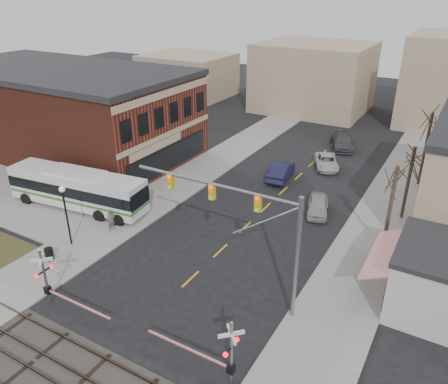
% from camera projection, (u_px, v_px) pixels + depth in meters
% --- Properties ---
extents(ground, '(160.00, 160.00, 0.00)m').
position_uv_depth(ground, '(173.00, 296.00, 27.94)').
color(ground, black).
rests_on(ground, ground).
extents(sidewalk_west, '(5.00, 60.00, 0.12)m').
position_uv_depth(sidewalk_west, '(210.00, 165.00, 47.79)').
color(sidewalk_west, gray).
rests_on(sidewalk_west, ground).
extents(sidewalk_east, '(5.00, 60.00, 0.12)m').
position_uv_depth(sidewalk_east, '(390.00, 205.00, 39.24)').
color(sidewalk_east, gray).
rests_on(sidewalk_east, ground).
extents(plaza_west, '(20.00, 10.00, 0.11)m').
position_uv_depth(plaza_west, '(17.00, 192.00, 41.72)').
color(plaza_west, gray).
rests_on(plaza_west, ground).
extents(rail_tracks, '(160.00, 3.91, 0.14)m').
position_uv_depth(rail_tracks, '(78.00, 384.00, 21.64)').
color(rail_tracks, '#2D231E').
rests_on(rail_tracks, ground).
extents(brick_building, '(30.40, 15.40, 9.60)m').
position_uv_depth(brick_building, '(63.00, 110.00, 50.48)').
color(brick_building, maroon).
rests_on(brick_building, ground).
extents(tree_east_a, '(0.28, 0.28, 6.75)m').
position_uv_depth(tree_east_a, '(390.00, 210.00, 31.06)').
color(tree_east_a, '#382B21').
rests_on(tree_east_a, sidewalk_east).
extents(tree_east_b, '(0.28, 0.28, 6.30)m').
position_uv_depth(tree_east_b, '(408.00, 183.00, 35.70)').
color(tree_east_b, '#382B21').
rests_on(tree_east_b, sidewalk_east).
extents(tree_east_c, '(0.28, 0.28, 7.20)m').
position_uv_depth(tree_east_c, '(425.00, 149.00, 41.66)').
color(tree_east_c, '#382B21').
rests_on(tree_east_c, sidewalk_east).
extents(transit_bus, '(13.17, 4.33, 3.33)m').
position_uv_depth(transit_bus, '(77.00, 188.00, 38.08)').
color(transit_bus, silver).
rests_on(transit_bus, ground).
extents(traffic_signal_mast, '(11.04, 0.30, 8.00)m').
position_uv_depth(traffic_signal_mast, '(250.00, 220.00, 25.06)').
color(traffic_signal_mast, gray).
rests_on(traffic_signal_mast, ground).
extents(rr_crossing_west, '(5.60, 1.36, 4.00)m').
position_uv_depth(rr_crossing_west, '(50.00, 281.00, 26.17)').
color(rr_crossing_west, gray).
rests_on(rr_crossing_west, ground).
extents(rr_crossing_east, '(5.60, 1.36, 4.00)m').
position_uv_depth(rr_crossing_east, '(223.00, 352.00, 21.13)').
color(rr_crossing_east, gray).
rests_on(rr_crossing_east, ground).
extents(street_lamp, '(0.44, 0.44, 4.82)m').
position_uv_depth(street_lamp, '(65.00, 204.00, 31.80)').
color(street_lamp, black).
rests_on(street_lamp, sidewalk_west).
extents(trash_bin, '(0.60, 0.60, 0.90)m').
position_uv_depth(trash_bin, '(49.00, 254.00, 31.23)').
color(trash_bin, black).
rests_on(trash_bin, sidewalk_west).
extents(car_a, '(2.87, 4.60, 1.46)m').
position_uv_depth(car_a, '(318.00, 205.00, 37.65)').
color(car_a, '#9C9CA1').
rests_on(car_a, ground).
extents(car_b, '(2.50, 5.32, 1.69)m').
position_uv_depth(car_b, '(281.00, 171.00, 44.23)').
color(car_b, '#1A173B').
rests_on(car_b, ground).
extents(car_c, '(4.01, 5.33, 1.35)m').
position_uv_depth(car_c, '(326.00, 162.00, 46.97)').
color(car_c, '#BBBBBB').
rests_on(car_c, ground).
extents(car_d, '(4.20, 6.03, 1.62)m').
position_uv_depth(car_d, '(342.00, 142.00, 52.50)').
color(car_d, '#424147').
rests_on(car_d, ground).
extents(pedestrian_near, '(0.60, 0.76, 1.85)m').
position_uv_depth(pedestrian_near, '(111.00, 220.00, 34.71)').
color(pedestrian_near, '#5F554C').
rests_on(pedestrian_near, sidewalk_west).
extents(pedestrian_far, '(0.99, 1.02, 1.66)m').
position_uv_depth(pedestrian_far, '(115.00, 202.00, 37.71)').
color(pedestrian_far, '#2D3150').
rests_on(pedestrian_far, sidewalk_west).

